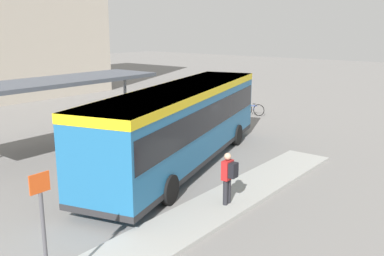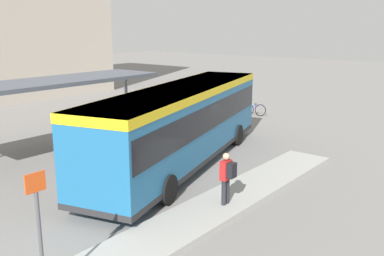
% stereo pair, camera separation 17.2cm
% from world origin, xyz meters
% --- Properties ---
extents(ground_plane, '(120.00, 120.00, 0.00)m').
position_xyz_m(ground_plane, '(0.00, 0.00, 0.00)').
color(ground_plane, slate).
extents(curb_island, '(12.14, 1.80, 0.12)m').
position_xyz_m(curb_island, '(-1.72, -3.60, 0.06)').
color(curb_island, '#9E9E99').
rests_on(curb_island, ground_plane).
extents(city_bus, '(12.55, 5.81, 3.22)m').
position_xyz_m(city_bus, '(0.01, 0.00, 1.88)').
color(city_bus, '#1E6093').
rests_on(city_bus, ground_plane).
extents(pedestrian_waiting, '(0.42, 0.43, 1.67)m').
position_xyz_m(pedestrian_waiting, '(-2.41, -3.84, 1.08)').
color(pedestrian_waiting, '#232328').
rests_on(pedestrian_waiting, curb_island).
extents(bicycle_blue, '(0.48, 1.75, 0.76)m').
position_xyz_m(bicycle_blue, '(10.64, 3.05, 0.38)').
color(bicycle_blue, black).
rests_on(bicycle_blue, ground_plane).
extents(bicycle_yellow, '(0.48, 1.64, 0.71)m').
position_xyz_m(bicycle_yellow, '(10.69, 3.84, 0.36)').
color(bicycle_yellow, black).
rests_on(bicycle_yellow, ground_plane).
extents(bicycle_white, '(0.48, 1.68, 0.73)m').
position_xyz_m(bicycle_white, '(10.36, 4.63, 0.36)').
color(bicycle_white, black).
rests_on(bicycle_white, ground_plane).
extents(bicycle_black, '(0.48, 1.53, 0.67)m').
position_xyz_m(bicycle_black, '(10.55, 5.42, 0.34)').
color(bicycle_black, black).
rests_on(bicycle_black, ground_plane).
extents(station_shelter, '(10.92, 3.01, 3.26)m').
position_xyz_m(station_shelter, '(-2.28, 5.87, 3.13)').
color(station_shelter, '#4C515B').
rests_on(station_shelter, ground_plane).
extents(platform_sign, '(0.44, 0.08, 2.80)m').
position_xyz_m(platform_sign, '(-8.64, -3.55, 1.56)').
color(platform_sign, '#4C4C51').
rests_on(platform_sign, ground_plane).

